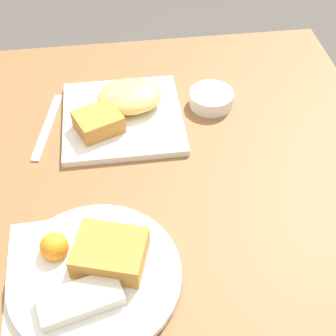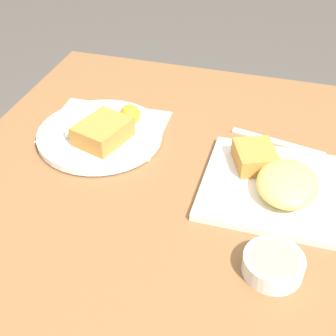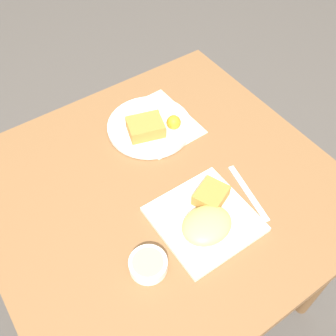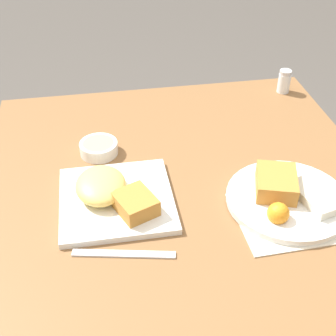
% 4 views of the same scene
% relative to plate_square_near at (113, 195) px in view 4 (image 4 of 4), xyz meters
% --- Properties ---
extents(dining_table, '(0.93, 0.88, 0.71)m').
position_rel_plate_square_near_xyz_m(dining_table, '(-0.03, 0.16, -0.10)').
color(dining_table, brown).
rests_on(dining_table, ground_plane).
extents(menu_card, '(0.19, 0.25, 0.00)m').
position_rel_plate_square_near_xyz_m(menu_card, '(0.10, 0.36, -0.02)').
color(menu_card, beige).
rests_on(menu_card, dining_table).
extents(plate_square_near, '(0.24, 0.24, 0.06)m').
position_rel_plate_square_near_xyz_m(plate_square_near, '(0.00, 0.00, 0.00)').
color(plate_square_near, white).
rests_on(plate_square_near, dining_table).
extents(plate_oval_far, '(0.26, 0.26, 0.05)m').
position_rel_plate_square_near_xyz_m(plate_oval_far, '(0.06, 0.36, -0.00)').
color(plate_oval_far, white).
rests_on(plate_oval_far, menu_card).
extents(sauce_ramekin, '(0.09, 0.09, 0.03)m').
position_rel_plate_square_near_xyz_m(sauce_ramekin, '(-0.19, -0.02, -0.01)').
color(sauce_ramekin, white).
rests_on(sauce_ramekin, dining_table).
extents(salt_shaker, '(0.04, 0.04, 0.07)m').
position_rel_plate_square_near_xyz_m(salt_shaker, '(-0.41, 0.53, 0.01)').
color(salt_shaker, white).
rests_on(salt_shaker, dining_table).
extents(butter_knife, '(0.05, 0.19, 0.00)m').
position_rel_plate_square_near_xyz_m(butter_knife, '(0.15, 0.01, -0.02)').
color(butter_knife, silver).
rests_on(butter_knife, dining_table).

